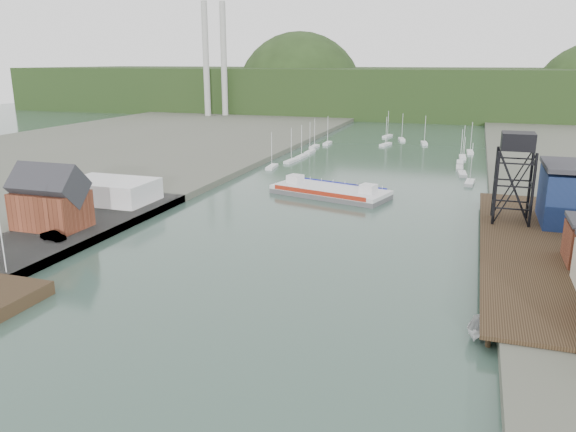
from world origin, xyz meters
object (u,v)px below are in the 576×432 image
Objects in this scene: chain_ferry at (330,191)px; motorboat at (478,329)px; harbor_building at (50,203)px; lift_tower at (517,147)px.

chain_ferry is 5.47× the size of motorboat.
chain_ferry is at bearing 129.10° from motorboat.
chain_ferry is 69.94m from motorboat.
harbor_building reaches higher than chain_ferry.
lift_tower is 46.83m from motorboat.
chain_ferry is (39.10, 45.59, -4.98)m from harbor_building.
harbor_building is 0.76× the size of lift_tower.
motorboat is (71.87, -16.19, -5.07)m from harbor_building.
lift_tower is at bearing 94.53° from motorboat.
motorboat is (-5.13, -44.19, -14.64)m from lift_tower.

